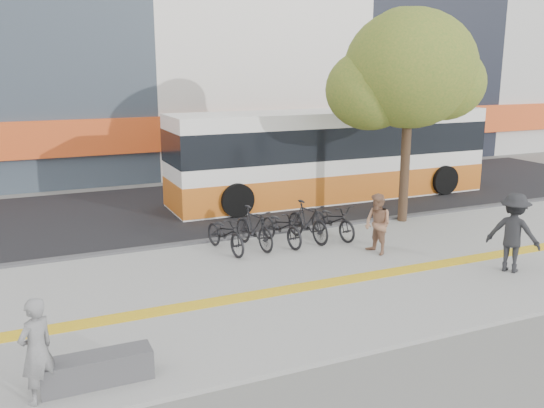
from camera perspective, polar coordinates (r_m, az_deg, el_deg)
name	(u,v)px	position (r m, az deg, el deg)	size (l,w,h in m)	color
ground	(234,325)	(11.04, -3.69, -11.73)	(120.00, 120.00, 0.00)	slate
sidewalk	(209,295)	(12.33, -6.15, -8.82)	(40.00, 7.00, 0.08)	slate
tactile_strip	(217,302)	(11.87, -5.40, -9.46)	(40.00, 0.45, 0.01)	yellow
street	(137,214)	(19.28, -13.06, -0.96)	(40.00, 8.00, 0.06)	black
curb	(167,247)	(15.50, -10.17, -4.16)	(40.00, 0.25, 0.14)	#3D3D40
bench	(97,369)	(9.33, -16.68, -15.19)	(1.60, 0.45, 0.45)	#3D3D40
street_tree	(407,72)	(17.74, 13.02, 12.48)	(4.40, 3.80, 6.31)	#342017
bus	(332,157)	(20.89, 5.86, 4.57)	(11.64, 2.76, 3.10)	white
bicycle_row	(281,226)	(15.34, 0.92, -2.15)	(4.04, 1.92, 1.07)	black
seated_woman	(36,351)	(8.91, -22.01, -13.13)	(0.56, 0.37, 1.54)	black
pedestrian_tan	(378,224)	(14.73, 10.28, -1.96)	(0.74, 0.58, 1.53)	#92674D
pedestrian_dark	(513,233)	(14.32, 22.50, -2.60)	(1.18, 0.68, 1.82)	black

